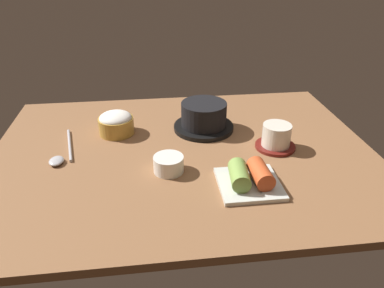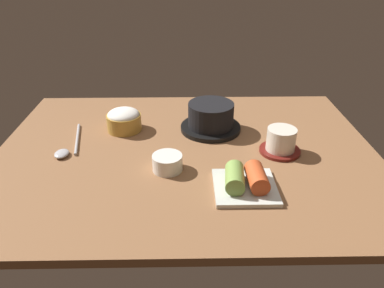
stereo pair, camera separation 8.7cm
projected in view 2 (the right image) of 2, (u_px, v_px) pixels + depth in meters
The scene contains 7 objects.
dining_table at pixel (184, 154), 97.83cm from camera, with size 100.00×76.00×2.00cm, color brown.
stone_pot at pixel (209, 117), 106.23cm from camera, with size 17.44×17.44×8.21cm.
rice_bowl at pixel (122, 119), 106.49cm from camera, with size 9.96×9.96×6.52cm.
tea_cup_with_saucer at pixel (279, 141), 95.12cm from camera, with size 10.64×10.64×6.71cm.
banchan_cup_center at pixel (165, 162), 88.10cm from camera, with size 7.24×7.24×3.95cm.
kimchi_plate at pixel (243, 181), 81.10cm from camera, with size 13.79×13.79×5.22cm.
spoon at pixel (66, 148), 97.17cm from camera, with size 5.66×19.88×1.35cm.
Camera 2 is at (0.49, -84.56, 50.30)cm, focal length 34.51 mm.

